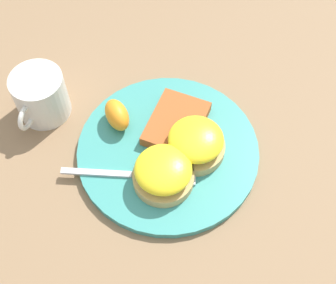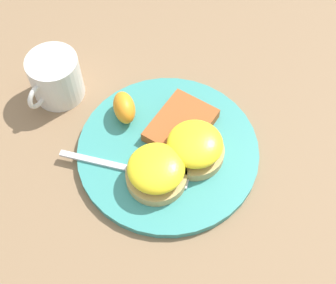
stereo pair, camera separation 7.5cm
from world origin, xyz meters
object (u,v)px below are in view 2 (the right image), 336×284
(orange_wedge, at_px, (124,108))
(fork, at_px, (132,169))
(sandwich_benedict_left, at_px, (156,171))
(cup, at_px, (55,78))
(sandwich_benedict_right, at_px, (195,147))
(hashbrown_patty, at_px, (183,126))

(orange_wedge, bearing_deg, fork, 37.71)
(sandwich_benedict_left, xyz_separation_m, cup, (-0.07, -0.24, 0.00))
(fork, bearing_deg, cup, -111.25)
(sandwich_benedict_right, height_order, orange_wedge, sandwich_benedict_right)
(orange_wedge, height_order, cup, cup)
(sandwich_benedict_right, relative_size, cup, 0.82)
(hashbrown_patty, xyz_separation_m, cup, (0.03, -0.23, 0.02))
(orange_wedge, relative_size, cup, 0.51)
(sandwich_benedict_left, distance_m, sandwich_benedict_right, 0.07)
(sandwich_benedict_right, relative_size, fork, 0.46)
(hashbrown_patty, distance_m, cup, 0.24)
(fork, height_order, cup, cup)
(hashbrown_patty, xyz_separation_m, orange_wedge, (0.02, -0.10, 0.01))
(sandwich_benedict_right, height_order, fork, sandwich_benedict_right)
(orange_wedge, bearing_deg, sandwich_benedict_right, 84.55)
(hashbrown_patty, distance_m, fork, 0.11)
(hashbrown_patty, bearing_deg, orange_wedge, -77.53)
(orange_wedge, bearing_deg, hashbrown_patty, 102.47)
(fork, bearing_deg, sandwich_benedict_right, 134.67)
(hashbrown_patty, relative_size, fork, 0.53)
(hashbrown_patty, relative_size, orange_wedge, 1.86)
(sandwich_benedict_right, xyz_separation_m, cup, (-0.01, -0.27, 0.00))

